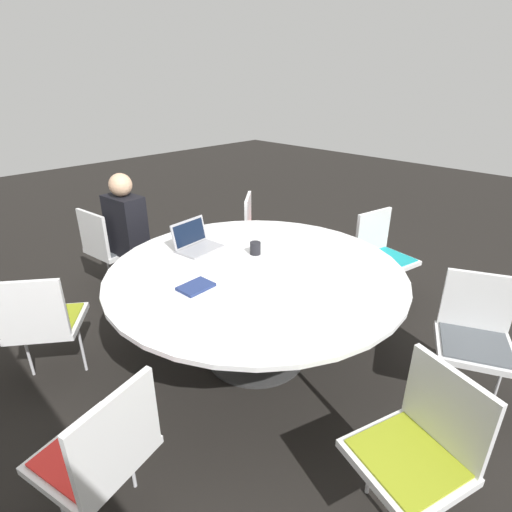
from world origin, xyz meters
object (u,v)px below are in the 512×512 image
Objects in this scene: chair_1 at (42,319)px; chair_2 at (101,449)px; chair_3 at (420,444)px; coffee_cup at (255,248)px; chair_0 at (108,244)px; chair_5 at (382,251)px; chair_4 at (476,332)px; chair_6 at (260,229)px; spiral_notebook at (196,287)px; laptop at (195,242)px; person_0 at (128,228)px.

chair_1 and chair_2 have the same top height.
chair_3 reaches higher than coffee_cup.
coffee_cup is (-1.52, -0.46, 0.28)m from chair_0.
chair_0 is 2.56m from chair_5.
coffee_cup is (0.40, 1.23, 0.28)m from chair_5.
chair_0 is at bearing -7.74° from chair_4.
spiral_notebook is at bearing -9.49° from chair_6.
spiral_notebook is (-0.90, 1.50, 0.24)m from chair_6.
chair_4 is (0.12, -1.05, 0.00)m from chair_3.
laptop is at bearing -21.31° from chair_6.
person_0 is (0.67, -1.01, 0.20)m from chair_1.
chair_5 is at bearing -38.91° from chair_3.
person_0 reaches higher than chair_4.
chair_1 is at bearing -52.06° from chair_0.
laptop is at bearing 26.04° from chair_1.
chair_1 is 8.99× the size of coffee_cup.
coffee_cup is (-1.29, -0.34, 0.08)m from person_0.
coffee_cup is at bearing -64.99° from laptop.
chair_3 is at bearing -176.74° from spiral_notebook.
chair_3 and chair_4 have the same top height.
chair_0 is 1.27m from chair_1.
person_0 is at bearing -8.46° from chair_4.
laptop is (-0.22, -1.11, 0.29)m from chair_1.
chair_5 is (-1.92, -1.69, 0.00)m from chair_0.
chair_0 is 1.00× the size of chair_2.
person_0 is at bearing 13.75° from chair_3.
chair_1 is 1.00× the size of chair_2.
spiral_notebook is 2.32× the size of coffee_cup.
chair_0 reaches higher than spiral_notebook.
chair_0 and chair_1 have the same top height.
chair_2 is 1.06m from spiral_notebook.
person_0 is 1.43m from spiral_notebook.
chair_5 and chair_6 have the same top height.
laptop is 3.78× the size of coffee_cup.
person_0 is at bearing 89.06° from laptop.
chair_4 and chair_6 have the same top height.
chair_0 is at bearing -69.35° from chair_6.
person_0 is at bearing -11.89° from spiral_notebook.
chair_3 is 0.71× the size of person_0.
chair_1 is at bearing -63.45° from person_0.
chair_0 is at bearing 82.00° from chair_1.
chair_0 is 1.61m from coffee_cup.
chair_4 reaches higher than coffee_cup.
coffee_cup is at bearing 8.02° from person_0.
chair_5 is (0.21, -2.78, 0.00)m from chair_2.
chair_2 and chair_4 have the same top height.
chair_5 is 2.38× the size of laptop.
laptop is at bearing 3.42° from chair_0.
chair_3 is 3.87× the size of spiral_notebook.
chair_0 is 1.00× the size of chair_5.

